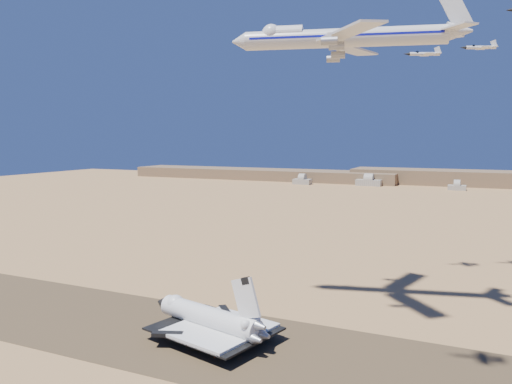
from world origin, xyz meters
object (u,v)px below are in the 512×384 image
at_px(crew_a, 215,355).
at_px(chase_jet_e, 480,47).
at_px(carrier_747, 336,38).
at_px(shuttle, 208,319).
at_px(chase_jet_d, 424,54).
at_px(crew_c, 216,348).
at_px(crew_b, 211,346).

relative_size(crew_a, chase_jet_e, 0.11).
relative_size(carrier_747, chase_jet_e, 5.25).
bearing_deg(crew_a, shuttle, 17.08).
xyz_separation_m(shuttle, chase_jet_d, (47.72, 87.73, 85.43)).
height_order(carrier_747, crew_c, carrier_747).
bearing_deg(crew_b, crew_c, -148.87).
xyz_separation_m(crew_a, crew_b, (-3.70, 4.46, -0.01)).
distance_m(shuttle, crew_c, 10.34).
bearing_deg(crew_a, carrier_747, -42.79).
distance_m(crew_c, chase_jet_d, 137.13).
bearing_deg(shuttle, carrier_747, 65.61).
bearing_deg(crew_a, chase_jet_d, -41.68).
bearing_deg(chase_jet_d, crew_b, -138.23).
bearing_deg(crew_a, chase_jet_e, -48.26).
xyz_separation_m(shuttle, carrier_747, (27.28, 34.43, 83.73)).
bearing_deg(crew_c, shuttle, -31.12).
xyz_separation_m(crew_c, chase_jet_d, (41.56, 94.47, 90.30)).
xyz_separation_m(crew_a, chase_jet_e, (59.64, 109.75, 93.12)).
height_order(shuttle, crew_a, shuttle).
bearing_deg(crew_b, crew_a, 174.81).
distance_m(crew_a, crew_b, 5.80).
distance_m(shuttle, chase_jet_d, 131.42).
relative_size(shuttle, chase_jet_d, 3.05).
relative_size(carrier_747, crew_c, 46.77).
bearing_deg(shuttle, crew_b, -41.34).
xyz_separation_m(shuttle, crew_b, (4.35, -6.29, -4.86)).
bearing_deg(shuttle, chase_jet_e, 69.64).
relative_size(crew_c, chase_jet_d, 0.11).
xyz_separation_m(carrier_747, crew_b, (-22.93, -40.72, -88.59)).
bearing_deg(chase_jet_d, crew_c, -137.22).
height_order(chase_jet_d, chase_jet_e, chase_jet_e).
relative_size(crew_b, chase_jet_e, 0.11).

